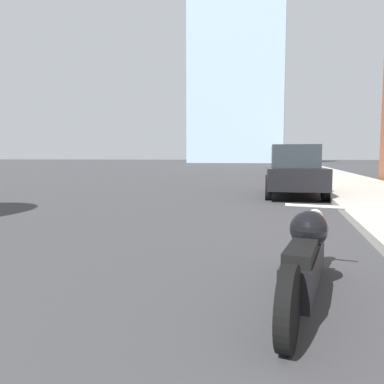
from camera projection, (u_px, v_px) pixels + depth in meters
sidewalk at (317, 170)px, 36.71m from camera, size 3.41×240.00×0.15m
distant_tower at (240, 60)px, 92.73m from camera, size 21.89×21.89×50.89m
motorcycle at (305, 258)px, 3.38m from camera, size 0.68×2.44×0.79m
parked_car_black at (294, 171)px, 12.42m from camera, size 2.01×4.48×1.69m
parked_car_yellow at (290, 163)px, 24.45m from camera, size 2.08×4.64×1.80m
parked_car_green at (286, 161)px, 36.60m from camera, size 1.92×4.21×1.79m
parked_car_blue at (287, 161)px, 48.83m from camera, size 2.23×4.46×1.60m
parked_car_red at (287, 160)px, 58.91m from camera, size 1.97×4.38×1.73m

